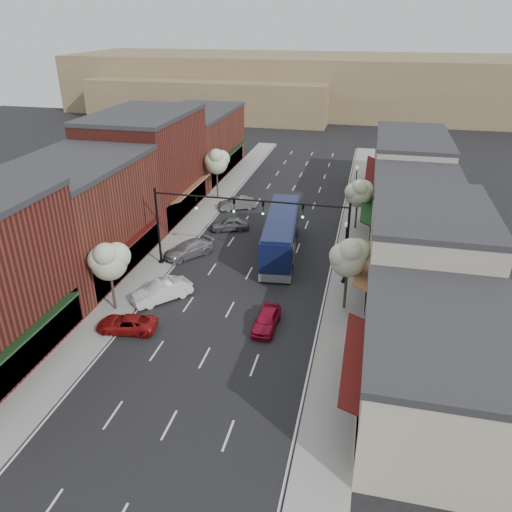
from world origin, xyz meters
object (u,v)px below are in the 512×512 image
Objects in this scene: signal_mast_right at (318,229)px; parked_car_c at (188,249)px; tree_right_far at (359,192)px; signal_mast_left at (184,217)px; parked_car_b at (162,291)px; tree_right_near at (349,256)px; lamp_post_near at (346,238)px; parked_car_a at (127,324)px; tree_left_near at (109,260)px; parked_car_d at (230,224)px; coach_bus at (281,234)px; tree_left_far at (217,161)px; parked_car_e at (237,203)px; red_hatchback at (266,320)px; lamp_post_far at (356,178)px.

signal_mast_right is 12.61m from parked_car_c.
parked_car_c is at bearing -145.67° from tree_right_far.
signal_mast_left reaches higher than parked_car_b.
lamp_post_near is at bearing 94.77° from tree_right_near.
lamp_post_near is at bearing 10.56° from signal_mast_left.
tree_right_far reaches higher than parked_car_a.
signal_mast_left reaches higher than tree_left_near.
signal_mast_left is 2.10× the size of parked_car_d.
parked_car_c is at bearing -168.31° from coach_bus.
lamp_post_near reaches higher than parked_car_a.
tree_left_far is 22.33m from lamp_post_near.
tree_left_near is (-13.87, -8.05, -0.40)m from signal_mast_right.
tree_right_far is 1.29× the size of parked_car_e.
tree_left_far is (-16.60, 6.00, 0.61)m from tree_right_far.
tree_right_near reaches higher than parked_car_b.
tree_left_near reaches higher than coach_bus.
red_hatchback is at bearing 1.76° from tree_left_near.
tree_right_near is at bearing 104.45° from parked_car_a.
tree_left_near is at bearing -146.67° from lamp_post_near.
tree_left_far is at bearing 115.54° from red_hatchback.
parked_car_d is at bearing -21.75° from parked_car_e.
parked_car_c reaches higher than parked_car_a.
signal_mast_right is at bearing 26.28° from parked_car_c.
signal_mast_left reaches higher than coach_bus.
red_hatchback is 13.49m from parked_car_c.
parked_car_a is 4.56m from parked_car_b.
signal_mast_right is at bearing -102.85° from tree_right_far.
signal_mast_right is 1.95× the size of parked_car_e.
tree_right_near is at bearing 36.68° from red_hatchback.
parked_car_d is (2.00, 19.09, 0.08)m from parked_car_a.
parked_car_e is at bearing 130.41° from parked_car_b.
tree_right_far is (13.97, 11.95, -0.63)m from signal_mast_left.
lamp_post_far is 0.36× the size of coach_bus.
red_hatchback is (8.78, -7.70, -3.97)m from signal_mast_left.
signal_mast_right is 13.11m from parked_car_b.
parked_car_c is at bearing 106.07° from signal_mast_left.
parked_car_c is (-11.82, 2.01, -3.92)m from signal_mast_right.
tree_right_far is 14.14m from parked_car_e.
tree_right_far is at bearing 86.69° from lamp_post_near.
parked_car_b is at bearing -148.02° from lamp_post_near.
lamp_post_near is 17.50m from lamp_post_far.
tree_right_far is at bearing 90.00° from tree_right_near.
parked_car_d is (-12.00, -11.21, -2.34)m from lamp_post_far.
lamp_post_near is 1.06× the size of parked_car_a.
tree_right_far reaches higher than lamp_post_near.
parked_car_a is at bearing -93.22° from signal_mast_left.
parked_car_d is (1.42, 8.79, -3.96)m from signal_mast_left.
signal_mast_right is 9.01m from red_hatchback.
tree_right_near reaches higher than lamp_post_near.
signal_mast_left is at bearing 163.81° from tree_right_near.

